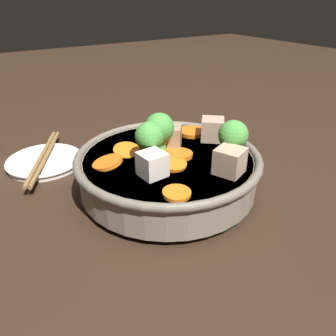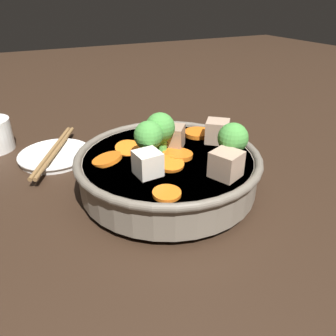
{
  "view_description": "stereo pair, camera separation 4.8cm",
  "coord_description": "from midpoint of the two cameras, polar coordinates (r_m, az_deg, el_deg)",
  "views": [
    {
      "loc": [
        -0.36,
        0.23,
        0.27
      ],
      "look_at": [
        0.0,
        0.0,
        0.04
      ],
      "focal_mm": 35.0,
      "sensor_mm": 36.0,
      "label": 1
    },
    {
      "loc": [
        -0.38,
        0.19,
        0.27
      ],
      "look_at": [
        0.0,
        0.0,
        0.04
      ],
      "focal_mm": 35.0,
      "sensor_mm": 36.0,
      "label": 2
    }
  ],
  "objects": [
    {
      "name": "ground_plane",
      "position": [
        0.5,
        -2.75,
        -3.99
      ],
      "size": [
        3.0,
        3.0,
        0.0
      ],
      "primitive_type": "plane",
      "color": "black"
    },
    {
      "name": "stirfry_bowl",
      "position": [
        0.48,
        -2.7,
        0.31
      ],
      "size": [
        0.27,
        0.27,
        0.12
      ],
      "color": "slate",
      "rests_on": "ground_plane"
    },
    {
      "name": "side_saucer",
      "position": [
        0.62,
        -22.79,
        1.05
      ],
      "size": [
        0.13,
        0.13,
        0.01
      ],
      "color": "white",
      "rests_on": "ground_plane"
    },
    {
      "name": "chopsticks_pair",
      "position": [
        0.62,
        -22.96,
        1.83
      ],
      "size": [
        0.19,
        0.11,
        0.01
      ],
      "color": "olive",
      "rests_on": "side_saucer"
    }
  ]
}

